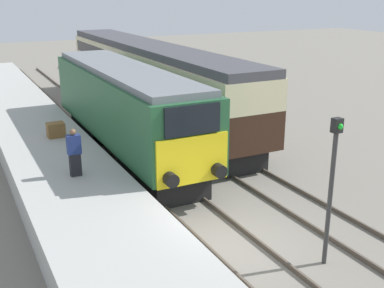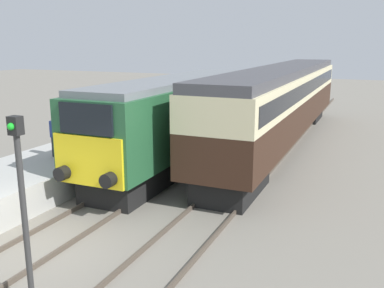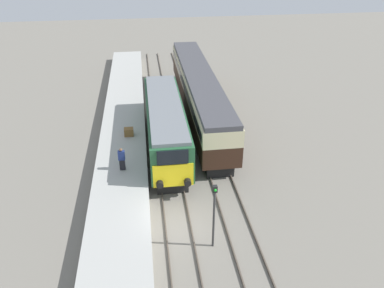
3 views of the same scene
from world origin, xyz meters
The scene contains 9 objects.
ground_plane centered at (0.00, 0.00, 0.00)m, with size 120.00×120.00×0.00m, color slate.
platform_left centered at (-3.30, 8.00, 0.51)m, with size 3.50×50.00×1.02m.
rails_near_track centered at (0.00, 5.00, 0.07)m, with size 1.51×60.00×0.14m.
rails_far_track centered at (3.40, 5.00, 0.07)m, with size 1.50×60.00×0.14m.
locomotive centered at (0.00, 8.77, 2.13)m, with size 2.70×12.99×3.85m.
passenger_carriage centered at (3.40, 14.49, 2.50)m, with size 2.75×20.99×4.10m.
person_on_platform centered at (-3.16, 4.79, 1.82)m, with size 0.44×0.26×1.60m.
signal_post centered at (1.70, -1.83, 2.35)m, with size 0.24×0.28×3.96m.
luggage_crate centered at (-2.80, 9.53, 1.32)m, with size 0.70×0.56×0.60m.
Camera 1 is at (-6.46, -10.18, 6.90)m, focal length 45.00 mm.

